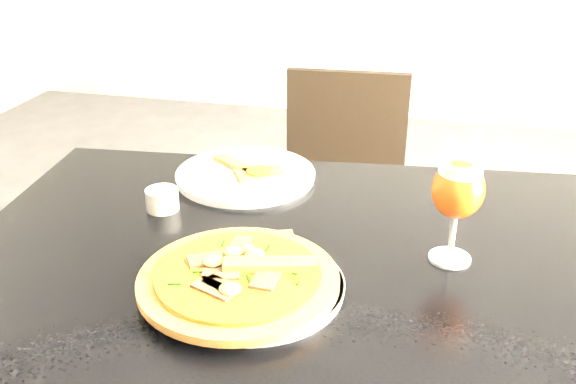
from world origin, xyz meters
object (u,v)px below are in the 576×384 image
(chair_far, at_px, (340,202))
(beer_glass, at_px, (458,190))
(pizza, at_px, (239,277))
(dining_table, at_px, (302,292))

(chair_far, relative_size, beer_glass, 4.62)
(pizza, height_order, beer_glass, beer_glass)
(pizza, bearing_deg, dining_table, 65.68)
(chair_far, distance_m, pizza, 0.98)
(beer_glass, bearing_deg, dining_table, -173.87)
(pizza, distance_m, beer_glass, 0.38)
(beer_glass, bearing_deg, chair_far, 111.85)
(dining_table, xyz_separation_m, pizza, (-0.07, -0.15, 0.12))
(pizza, xyz_separation_m, beer_glass, (0.32, 0.17, 0.10))
(beer_glass, bearing_deg, pizza, -151.12)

